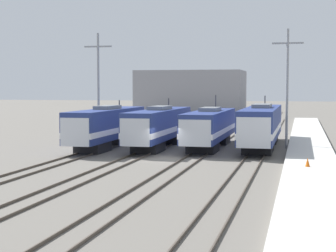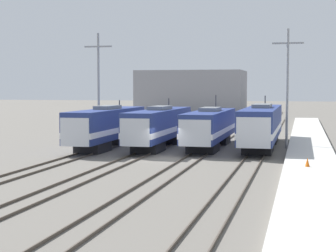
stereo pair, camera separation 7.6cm
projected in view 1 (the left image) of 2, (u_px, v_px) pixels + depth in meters
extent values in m
plane|color=#666059|center=(163.00, 158.00, 46.79)|extent=(400.00, 400.00, 0.00)
cube|color=#4C4238|center=(73.00, 155.00, 48.66)|extent=(0.07, 120.00, 0.15)
cube|color=#4C4238|center=(88.00, 155.00, 48.33)|extent=(0.07, 120.00, 0.15)
cube|color=#4C4238|center=(127.00, 157.00, 47.52)|extent=(0.07, 120.00, 0.15)
cube|color=#4C4238|center=(143.00, 157.00, 47.19)|extent=(0.07, 120.00, 0.15)
cube|color=#4C4238|center=(184.00, 158.00, 46.38)|extent=(0.07, 120.00, 0.15)
cube|color=#4C4238|center=(201.00, 159.00, 46.05)|extent=(0.07, 120.00, 0.15)
cube|color=#4C4238|center=(243.00, 160.00, 45.25)|extent=(0.07, 120.00, 0.15)
cube|color=#4C4238|center=(261.00, 161.00, 44.91)|extent=(0.07, 120.00, 0.15)
cube|color=black|center=(93.00, 147.00, 51.30)|extent=(2.37, 3.63, 0.95)
cube|color=black|center=(121.00, 139.00, 59.30)|extent=(2.37, 3.63, 0.95)
cube|color=navy|center=(108.00, 124.00, 55.17)|extent=(2.79, 16.48, 2.85)
cube|color=silver|center=(108.00, 129.00, 55.21)|extent=(2.83, 16.52, 0.51)
cube|color=silver|center=(79.00, 131.00, 47.96)|extent=(2.57, 1.81, 2.42)
cube|color=black|center=(75.00, 126.00, 47.13)|extent=(2.18, 0.08, 0.68)
cube|color=slate|center=(108.00, 107.00, 55.06)|extent=(1.53, 4.12, 0.35)
cylinder|color=#38383D|center=(119.00, 104.00, 58.56)|extent=(0.12, 0.12, 0.80)
cube|color=black|center=(148.00, 147.00, 51.42)|extent=(2.39, 3.77, 0.95)
cube|color=black|center=(170.00, 139.00, 59.74)|extent=(2.39, 3.77, 0.95)
cube|color=navy|center=(160.00, 124.00, 55.45)|extent=(2.81, 17.13, 2.79)
cube|color=silver|center=(160.00, 129.00, 55.49)|extent=(2.85, 17.17, 0.50)
cube|color=silver|center=(138.00, 132.00, 48.01)|extent=(2.59, 1.97, 2.37)
cube|color=black|center=(135.00, 126.00, 47.10)|extent=(2.20, 0.08, 0.66)
cube|color=slate|center=(160.00, 108.00, 55.34)|extent=(1.55, 4.28, 0.35)
cylinder|color=#38383D|center=(169.00, 103.00, 58.98)|extent=(0.12, 0.12, 1.05)
cube|color=black|center=(203.00, 147.00, 51.17)|extent=(2.56, 3.58, 0.95)
cube|color=black|center=(216.00, 139.00, 59.07)|extent=(2.56, 3.58, 0.95)
cube|color=navy|center=(210.00, 125.00, 55.00)|extent=(3.01, 16.27, 2.67)
cube|color=silver|center=(210.00, 130.00, 55.03)|extent=(3.05, 16.31, 0.48)
cube|color=silver|center=(197.00, 132.00, 48.02)|extent=(2.77, 2.06, 2.27)
cube|color=black|center=(195.00, 127.00, 47.06)|extent=(2.35, 0.08, 0.64)
cube|color=slate|center=(210.00, 109.00, 54.89)|extent=(1.66, 4.07, 0.35)
cylinder|color=#38383D|center=(216.00, 102.00, 58.33)|extent=(0.12, 0.12, 1.52)
cube|color=black|center=(258.00, 148.00, 50.67)|extent=(2.60, 4.33, 0.95)
cube|color=black|center=(265.00, 138.00, 60.23)|extent=(2.60, 4.33, 0.95)
cube|color=navy|center=(262.00, 123.00, 55.32)|extent=(3.05, 19.70, 3.00)
cube|color=silver|center=(262.00, 129.00, 55.36)|extent=(3.09, 19.74, 0.54)
cube|color=silver|center=(254.00, 132.00, 46.56)|extent=(2.81, 1.83, 2.55)
cube|color=black|center=(254.00, 126.00, 45.71)|extent=(2.39, 0.08, 0.71)
cube|color=slate|center=(262.00, 106.00, 55.20)|extent=(1.68, 4.93, 0.35)
cylinder|color=#38383D|center=(265.00, 101.00, 59.38)|extent=(0.12, 0.12, 1.11)
cylinder|color=gray|center=(98.00, 89.00, 58.65)|extent=(0.25, 0.25, 11.56)
cube|color=gray|center=(98.00, 47.00, 58.35)|extent=(2.98, 0.16, 0.16)
cylinder|color=gray|center=(287.00, 89.00, 54.17)|extent=(0.25, 0.25, 11.56)
cube|color=gray|center=(288.00, 43.00, 53.87)|extent=(2.98, 0.16, 0.16)
cube|color=beige|center=(311.00, 161.00, 44.01)|extent=(4.00, 120.00, 0.38)
cone|color=orange|center=(308.00, 162.00, 39.25)|extent=(0.34, 0.34, 0.63)
cube|color=gray|center=(191.00, 91.00, 135.16)|extent=(24.90, 15.49, 9.92)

